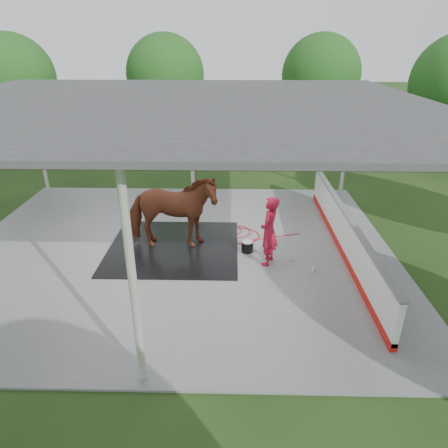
{
  "coord_description": "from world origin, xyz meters",
  "views": [
    {
      "loc": [
        1.53,
        -9.88,
        5.42
      ],
      "look_at": [
        1.32,
        -0.55,
        1.1
      ],
      "focal_mm": 32.0,
      "sensor_mm": 36.0,
      "label": 1
    }
  ],
  "objects_px": {
    "dasher_board": "(344,233)",
    "horse": "(172,212)",
    "handler": "(269,231)",
    "wash_bucket": "(247,246)"
  },
  "relations": [
    {
      "from": "dasher_board",
      "to": "horse",
      "type": "bearing_deg",
      "value": 178.94
    },
    {
      "from": "dasher_board",
      "to": "horse",
      "type": "xyz_separation_m",
      "value": [
        -4.73,
        0.09,
        0.55
      ]
    },
    {
      "from": "wash_bucket",
      "to": "dasher_board",
      "type": "bearing_deg",
      "value": 2.06
    },
    {
      "from": "handler",
      "to": "dasher_board",
      "type": "bearing_deg",
      "value": 128.45
    },
    {
      "from": "wash_bucket",
      "to": "handler",
      "type": "bearing_deg",
      "value": -49.58
    },
    {
      "from": "handler",
      "to": "wash_bucket",
      "type": "xyz_separation_m",
      "value": [
        -0.52,
        0.61,
        -0.77
      ]
    },
    {
      "from": "horse",
      "to": "handler",
      "type": "relative_size",
      "value": 1.36
    },
    {
      "from": "dasher_board",
      "to": "wash_bucket",
      "type": "xyz_separation_m",
      "value": [
        -2.64,
        -0.1,
        -0.39
      ]
    },
    {
      "from": "dasher_board",
      "to": "handler",
      "type": "height_order",
      "value": "handler"
    },
    {
      "from": "dasher_board",
      "to": "handler",
      "type": "distance_m",
      "value": 2.27
    }
  ]
}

